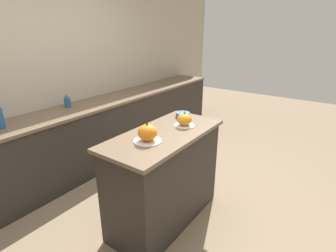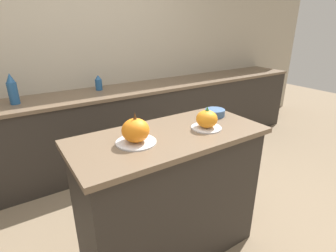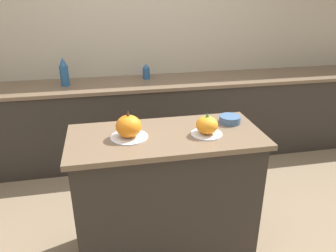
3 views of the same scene
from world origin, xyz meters
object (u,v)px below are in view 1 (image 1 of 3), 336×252
(bottle_short, at_px, (67,101))
(mixing_bowl, at_px, (183,115))
(pumpkin_cake_left, at_px, (148,134))
(pumpkin_cake_right, at_px, (184,120))

(bottle_short, relative_size, mixing_bowl, 1.15)
(pumpkin_cake_left, distance_m, mixing_bowl, 0.73)
(pumpkin_cake_left, xyz_separation_m, pumpkin_cake_right, (0.50, -0.05, -0.01))
(pumpkin_cake_left, relative_size, pumpkin_cake_right, 1.18)
(bottle_short, distance_m, mixing_bowl, 1.54)
(bottle_short, height_order, mixing_bowl, bottle_short)
(pumpkin_cake_left, xyz_separation_m, mixing_bowl, (0.72, 0.11, -0.05))
(mixing_bowl, bearing_deg, pumpkin_cake_left, -171.38)
(pumpkin_cake_left, relative_size, bottle_short, 1.40)
(pumpkin_cake_right, bearing_deg, bottle_short, 95.62)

